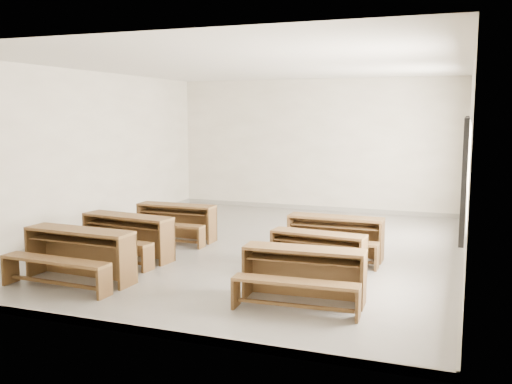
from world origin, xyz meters
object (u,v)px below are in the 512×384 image
(desk_set_2, at_px, (175,220))
(desk_set_3, at_px, (303,271))
(desk_set_5, at_px, (335,234))
(desk_set_1, at_px, (126,234))
(desk_set_0, at_px, (78,251))
(desk_set_4, at_px, (317,251))

(desk_set_2, xyz_separation_m, desk_set_3, (3.22, -2.61, 0.01))
(desk_set_2, xyz_separation_m, desk_set_5, (3.12, -0.32, 0.01))
(desk_set_1, xyz_separation_m, desk_set_3, (3.32, -1.10, -0.02))
(desk_set_0, relative_size, desk_set_5, 1.09)
(desk_set_2, distance_m, desk_set_4, 3.37)
(desk_set_1, height_order, desk_set_2, desk_set_1)
(desk_set_1, height_order, desk_set_5, desk_set_1)
(desk_set_4, bearing_deg, desk_set_5, 93.62)
(desk_set_3, height_order, desk_set_4, desk_set_3)
(desk_set_3, bearing_deg, desk_set_2, 138.08)
(desk_set_1, relative_size, desk_set_5, 1.09)
(desk_set_0, relative_size, desk_set_3, 1.08)
(desk_set_4, distance_m, desk_set_5, 1.03)
(desk_set_4, bearing_deg, desk_set_2, 161.85)
(desk_set_1, xyz_separation_m, desk_set_4, (3.18, 0.16, -0.05))
(desk_set_0, xyz_separation_m, desk_set_3, (3.25, 0.23, -0.03))
(desk_set_0, relative_size, desk_set_4, 1.15)
(desk_set_2, bearing_deg, desk_set_5, -6.27)
(desk_set_4, xyz_separation_m, desk_set_5, (0.04, 1.03, 0.04))
(desk_set_2, distance_m, desk_set_5, 3.13)
(desk_set_5, bearing_deg, desk_set_4, -91.74)
(desk_set_2, relative_size, desk_set_5, 0.97)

